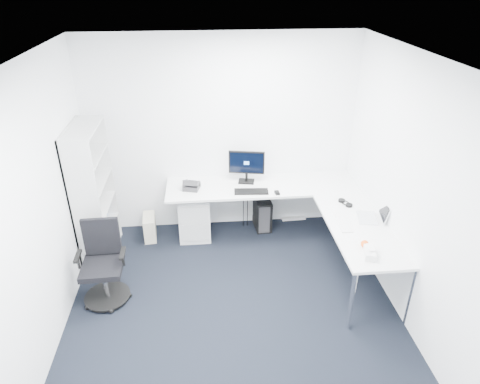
{
  "coord_description": "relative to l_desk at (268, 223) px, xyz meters",
  "views": [
    {
      "loc": [
        -0.26,
        -3.33,
        3.38
      ],
      "look_at": [
        0.15,
        1.05,
        1.05
      ],
      "focal_mm": 32.0,
      "sensor_mm": 36.0,
      "label": 1
    }
  ],
  "objects": [
    {
      "name": "ground",
      "position": [
        -0.55,
        -1.4,
        -0.38
      ],
      "size": [
        4.2,
        4.2,
        0.0
      ],
      "primitive_type": "plane",
      "color": "black"
    },
    {
      "name": "ceiling",
      "position": [
        -0.55,
        -1.4,
        2.32
      ],
      "size": [
        4.2,
        4.2,
        0.0
      ],
      "primitive_type": "plane",
      "color": "white"
    },
    {
      "name": "wall_back",
      "position": [
        -0.55,
        0.7,
        0.97
      ],
      "size": [
        3.6,
        0.02,
        2.7
      ],
      "primitive_type": "cube",
      "color": "white",
      "rests_on": "ground"
    },
    {
      "name": "wall_left",
      "position": [
        -2.35,
        -1.4,
        0.97
      ],
      "size": [
        0.02,
        4.2,
        2.7
      ],
      "primitive_type": "cube",
      "color": "white",
      "rests_on": "ground"
    },
    {
      "name": "wall_right",
      "position": [
        1.25,
        -1.4,
        0.97
      ],
      "size": [
        0.02,
        4.2,
        2.7
      ],
      "primitive_type": "cube",
      "color": "white",
      "rests_on": "ground"
    },
    {
      "name": "l_desk",
      "position": [
        0.0,
        0.0,
        0.0
      ],
      "size": [
        2.63,
        1.48,
        0.77
      ],
      "primitive_type": null,
      "color": "silver",
      "rests_on": "ground"
    },
    {
      "name": "drawer_pedestal",
      "position": [
        -0.96,
        0.41,
        -0.06
      ],
      "size": [
        0.42,
        0.52,
        0.65
      ],
      "primitive_type": "cube",
      "color": "silver",
      "rests_on": "ground"
    },
    {
      "name": "bookshelf",
      "position": [
        -2.17,
        0.05,
        0.5
      ],
      "size": [
        0.34,
        0.88,
        1.76
      ],
      "primitive_type": null,
      "color": "silver",
      "rests_on": "ground"
    },
    {
      "name": "task_chair",
      "position": [
        -1.97,
        -0.85,
        0.09
      ],
      "size": [
        0.54,
        0.54,
        0.95
      ],
      "primitive_type": null,
      "rotation": [
        0.0,
        0.0,
        0.02
      ],
      "color": "black",
      "rests_on": "ground"
    },
    {
      "name": "black_pc_tower",
      "position": [
        -0.0,
        0.55,
        -0.15
      ],
      "size": [
        0.25,
        0.49,
        0.46
      ],
      "primitive_type": "cube",
      "rotation": [
        0.0,
        0.0,
        0.08
      ],
      "color": "black",
      "rests_on": "ground"
    },
    {
      "name": "beige_pc_tower",
      "position": [
        -1.59,
        0.39,
        -0.22
      ],
      "size": [
        0.19,
        0.37,
        0.34
      ],
      "primitive_type": "cube",
      "rotation": [
        0.0,
        0.0,
        0.09
      ],
      "color": "beige",
      "rests_on": "ground"
    },
    {
      "name": "power_strip",
      "position": [
        0.51,
        0.66,
        -0.36
      ],
      "size": [
        0.36,
        0.07,
        0.04
      ],
      "primitive_type": "cube",
      "rotation": [
        0.0,
        0.0,
        0.04
      ],
      "color": "silver",
      "rests_on": "ground"
    },
    {
      "name": "monitor",
      "position": [
        -0.24,
        0.46,
        0.62
      ],
      "size": [
        0.5,
        0.24,
        0.46
      ],
      "primitive_type": null,
      "rotation": [
        0.0,
        0.0,
        -0.19
      ],
      "color": "black",
      "rests_on": "l_desk"
    },
    {
      "name": "black_keyboard",
      "position": [
        -0.21,
        0.16,
        0.4
      ],
      "size": [
        0.45,
        0.19,
        0.02
      ],
      "primitive_type": "cube",
      "rotation": [
        0.0,
        0.0,
        -0.07
      ],
      "color": "black",
      "rests_on": "l_desk"
    },
    {
      "name": "mouse",
      "position": [
        0.12,
        0.08,
        0.4
      ],
      "size": [
        0.06,
        0.1,
        0.03
      ],
      "primitive_type": "cube",
      "rotation": [
        0.0,
        0.0,
        0.09
      ],
      "color": "black",
      "rests_on": "l_desk"
    },
    {
      "name": "desk_phone",
      "position": [
        -0.98,
        0.33,
        0.45
      ],
      "size": [
        0.24,
        0.24,
        0.14
      ],
      "primitive_type": null,
      "rotation": [
        0.0,
        0.0,
        -0.25
      ],
      "color": "#2C2C2E",
      "rests_on": "l_desk"
    },
    {
      "name": "laptop",
      "position": [
        1.06,
        -0.62,
        0.49
      ],
      "size": [
        0.36,
        0.36,
        0.22
      ],
      "primitive_type": null,
      "rotation": [
        0.0,
        0.0,
        -0.19
      ],
      "color": "silver",
      "rests_on": "l_desk"
    },
    {
      "name": "white_keyboard",
      "position": [
        0.76,
        -0.68,
        0.39
      ],
      "size": [
        0.15,
        0.44,
        0.01
      ],
      "primitive_type": "cube",
      "rotation": [
        0.0,
        0.0,
        -0.05
      ],
      "color": "silver",
      "rests_on": "l_desk"
    },
    {
      "name": "headphones",
      "position": [
        0.92,
        -0.26,
        0.41
      ],
      "size": [
        0.2,
        0.23,
        0.05
      ],
      "primitive_type": null,
      "rotation": [
        0.0,
        0.0,
        0.43
      ],
      "color": "black",
      "rests_on": "l_desk"
    },
    {
      "name": "orange_fruit",
      "position": [
        0.83,
        -1.18,
        0.43
      ],
      "size": [
        0.08,
        0.08,
        0.08
      ],
      "primitive_type": "sphere",
      "color": "#ED5615",
      "rests_on": "l_desk"
    },
    {
      "name": "tissue_box",
      "position": [
        0.83,
        -1.33,
        0.42
      ],
      "size": [
        0.16,
        0.23,
        0.07
      ],
      "primitive_type": "cube",
      "rotation": [
        0.0,
        0.0,
        -0.26
      ],
      "color": "silver",
      "rests_on": "l_desk"
    }
  ]
}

